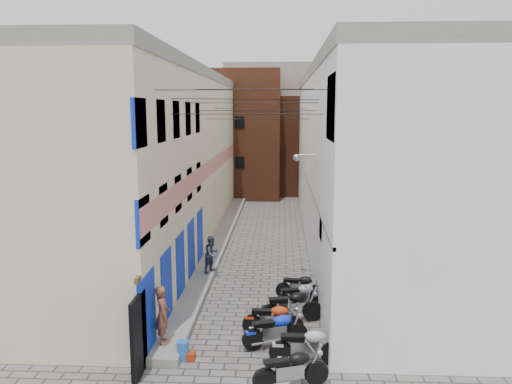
% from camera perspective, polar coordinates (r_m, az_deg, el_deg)
% --- Properties ---
extents(ground, '(90.00, 90.00, 0.00)m').
position_cam_1_polar(ground, '(14.29, -2.26, -19.68)').
color(ground, '#5D5B57').
rests_on(ground, ground).
extents(plinth, '(0.90, 26.00, 0.25)m').
position_cam_1_polar(plinth, '(26.53, -4.12, -5.52)').
color(plinth, slate).
rests_on(plinth, ground).
extents(building_left, '(5.10, 27.00, 9.00)m').
position_cam_1_polar(building_left, '(26.24, -10.63, 3.88)').
color(building_left, beige).
rests_on(building_left, ground).
extents(building_right, '(5.94, 26.00, 9.00)m').
position_cam_1_polar(building_right, '(25.83, 11.50, 3.79)').
color(building_right, silver).
rests_on(building_right, ground).
extents(building_far_brick_left, '(6.00, 6.00, 10.00)m').
position_cam_1_polar(building_far_brick_left, '(40.61, -1.51, 6.64)').
color(building_far_brick_left, brown).
rests_on(building_far_brick_left, ground).
extents(building_far_brick_right, '(5.00, 6.00, 8.00)m').
position_cam_1_polar(building_far_brick_right, '(42.58, 5.46, 5.38)').
color(building_far_brick_right, brown).
rests_on(building_far_brick_right, ground).
extents(building_far_concrete, '(8.00, 5.00, 11.00)m').
position_cam_1_polar(building_far_concrete, '(46.47, 1.55, 7.61)').
color(building_far_concrete, slate).
rests_on(building_far_concrete, ground).
extents(far_shopfront, '(2.00, 0.30, 2.40)m').
position_cam_1_polar(far_shopfront, '(38.09, 1.18, 0.72)').
color(far_shopfront, black).
rests_on(far_shopfront, ground).
extents(overhead_wires, '(5.80, 13.02, 1.32)m').
position_cam_1_polar(overhead_wires, '(20.12, -0.38, 9.91)').
color(overhead_wires, black).
rests_on(overhead_wires, ground).
extents(motorcycle_a, '(2.09, 1.21, 1.15)m').
position_cam_1_polar(motorcycle_a, '(13.25, 4.03, -19.34)').
color(motorcycle_a, black).
rests_on(motorcycle_a, ground).
extents(motorcycle_b, '(2.08, 0.68, 1.20)m').
position_cam_1_polar(motorcycle_b, '(14.36, 5.81, -16.87)').
color(motorcycle_b, '#A1A0A5').
rests_on(motorcycle_b, ground).
extents(motorcycle_c, '(2.13, 1.31, 1.18)m').
position_cam_1_polar(motorcycle_c, '(15.23, 2.24, -15.28)').
color(motorcycle_c, '#0D2ED0').
rests_on(motorcycle_c, ground).
extents(motorcycle_d, '(1.94, 0.65, 1.12)m').
position_cam_1_polar(motorcycle_d, '(16.03, 1.95, -14.08)').
color(motorcycle_d, '#BC320D').
rests_on(motorcycle_d, ground).
extents(motorcycle_e, '(2.25, 1.18, 1.25)m').
position_cam_1_polar(motorcycle_e, '(16.81, 4.04, -12.71)').
color(motorcycle_e, black).
rests_on(motorcycle_e, ground).
extents(motorcycle_f, '(2.01, 1.04, 1.11)m').
position_cam_1_polar(motorcycle_f, '(17.84, 5.04, -11.62)').
color(motorcycle_f, '#9C9B9F').
rests_on(motorcycle_f, ground).
extents(motorcycle_g, '(1.87, 0.71, 1.06)m').
position_cam_1_polar(motorcycle_g, '(18.86, 5.08, -10.52)').
color(motorcycle_g, black).
rests_on(motorcycle_g, ground).
extents(person_a, '(0.57, 0.71, 1.72)m').
position_cam_1_polar(person_a, '(15.04, -10.64, -13.60)').
color(person_a, brown).
rests_on(person_a, plinth).
extents(person_b, '(0.89, 0.94, 1.53)m').
position_cam_1_polar(person_b, '(20.97, -5.07, -7.07)').
color(person_b, '#353D4F').
rests_on(person_b, plinth).
extents(water_jug_near, '(0.46, 0.46, 0.55)m').
position_cam_1_polar(water_jug_near, '(14.81, -8.35, -17.48)').
color(water_jug_near, blue).
rests_on(water_jug_near, ground).
extents(water_jug_far, '(0.43, 0.43, 0.54)m').
position_cam_1_polar(water_jug_far, '(14.81, -8.35, -17.49)').
color(water_jug_far, '#2332AF').
rests_on(water_jug_far, ground).
extents(red_crate, '(0.37, 0.28, 0.22)m').
position_cam_1_polar(red_crate, '(14.85, -7.71, -18.07)').
color(red_crate, '#9A2B0B').
rests_on(red_crate, ground).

